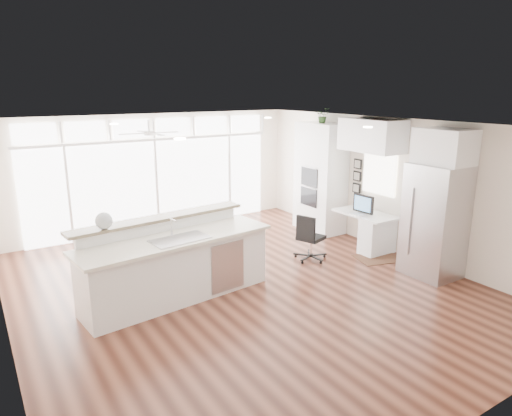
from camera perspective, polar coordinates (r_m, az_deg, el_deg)
floor at (r=7.83m, az=-1.60°, el=-9.85°), size 7.00×8.00×0.02m
ceiling at (r=7.14m, az=-1.76°, el=10.32°), size 7.00×8.00×0.02m
wall_back at (r=10.92m, az=-12.57°, el=4.37°), size 7.00×0.04×2.70m
wall_front at (r=4.63m, az=25.26°, el=-11.00°), size 7.00×0.04×2.70m
wall_right at (r=9.60m, az=16.56°, el=2.71°), size 0.04×8.00×2.70m
glass_wall at (r=10.92m, az=-12.37°, el=2.78°), size 5.80×0.06×2.08m
transom_row at (r=10.73m, az=-12.76°, el=9.74°), size 5.90×0.06×0.40m
desk_window at (r=9.73m, az=15.17°, el=4.17°), size 0.04×0.85×0.85m
ceiling_fan at (r=9.49m, az=-13.26°, el=9.71°), size 1.16×1.16×0.32m
recessed_lights at (r=7.32m, az=-2.57°, el=10.26°), size 3.40×3.00×0.02m
oven_cabinet at (r=10.64m, az=8.05°, el=3.76°), size 0.64×1.20×2.50m
desk_nook at (r=9.77m, az=13.40°, el=-2.76°), size 0.72×1.30×0.76m
upper_cabinets at (r=9.41m, az=14.29°, el=8.81°), size 0.64×1.30×0.64m
refrigerator at (r=8.57m, az=21.44°, el=-1.52°), size 0.76×0.90×2.00m
fridge_cabinet at (r=8.38m, az=22.52°, el=7.12°), size 0.64×0.90×0.60m
framed_photos at (r=10.17m, az=12.54°, el=3.92°), size 0.06×0.22×0.80m
kitchen_island at (r=7.31m, az=-9.87°, el=-6.57°), size 3.23×1.51×1.24m
rug at (r=9.35m, az=15.05°, el=-6.08°), size 0.99×0.82×0.01m
office_chair at (r=8.91m, az=6.89°, el=-3.64°), size 0.59×0.57×0.91m
fishbowl at (r=7.05m, az=-18.48°, el=-1.51°), size 0.26×0.26×0.26m
monitor at (r=9.55m, az=13.27°, el=0.53°), size 0.12×0.51×0.42m
keyboard at (r=9.49m, az=12.48°, el=-0.78°), size 0.14×0.35×0.02m
potted_plant at (r=10.47m, az=8.32°, el=11.18°), size 0.33×0.36×0.25m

